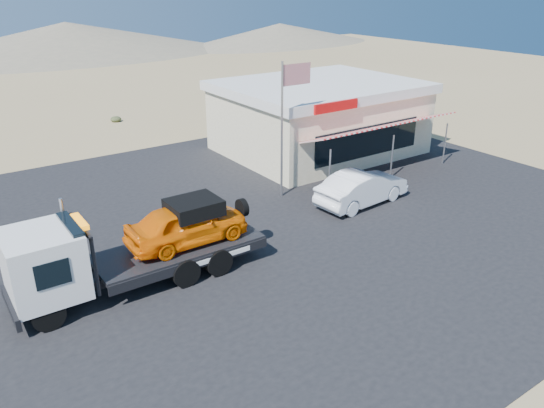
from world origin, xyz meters
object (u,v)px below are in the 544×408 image
object	(u,v)px
tow_truck	(134,244)
flagpole	(286,114)
white_sedan	(362,188)
jerky_store	(319,117)

from	to	relation	value
tow_truck	flagpole	distance (m)	9.42
white_sedan	jerky_store	world-z (taller)	jerky_store
tow_truck	flagpole	world-z (taller)	flagpole
tow_truck	flagpole	xyz separation A→B (m)	(8.45, 3.45, 2.32)
white_sedan	flagpole	bearing A→B (deg)	33.57
white_sedan	flagpole	size ratio (longest dim) A/B	0.75
white_sedan	jerky_store	distance (m)	8.07
tow_truck	white_sedan	size ratio (longest dim) A/B	1.78
tow_truck	flagpole	bearing A→B (deg)	22.18
tow_truck	jerky_store	distance (m)	16.11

